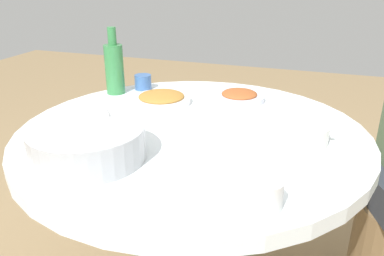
% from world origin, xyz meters
% --- Properties ---
extents(round_dining_table, '(1.13, 1.13, 0.76)m').
position_xyz_m(round_dining_table, '(0.00, 0.00, 0.65)').
color(round_dining_table, '#99999E').
rests_on(round_dining_table, ground).
extents(rice_bowl, '(0.31, 0.31, 0.10)m').
position_xyz_m(rice_bowl, '(-0.29, 0.20, 0.81)').
color(rice_bowl, '#B2B5BA').
rests_on(rice_bowl, round_dining_table).
extents(soup_bowl, '(0.25, 0.28, 0.06)m').
position_xyz_m(soup_bowl, '(0.01, -0.30, 0.79)').
color(soup_bowl, white).
rests_on(soup_bowl, round_dining_table).
extents(dish_tofu_braise, '(0.22, 0.22, 0.04)m').
position_xyz_m(dish_tofu_braise, '(0.21, 0.19, 0.78)').
color(dish_tofu_braise, white).
rests_on(dish_tofu_braise, round_dining_table).
extents(dish_stirfry, '(0.20, 0.20, 0.04)m').
position_xyz_m(dish_stirfry, '(0.33, -0.08, 0.78)').
color(dish_stirfry, silver).
rests_on(dish_stirfry, round_dining_table).
extents(green_bottle, '(0.08, 0.08, 0.27)m').
position_xyz_m(green_bottle, '(0.26, 0.42, 0.87)').
color(green_bottle, '#337C42').
rests_on(green_bottle, round_dining_table).
extents(tea_cup_near, '(0.07, 0.07, 0.07)m').
position_xyz_m(tea_cup_near, '(-0.37, -0.30, 0.79)').
color(tea_cup_near, silver).
rests_on(tea_cup_near, round_dining_table).
extents(tea_cup_far, '(0.07, 0.07, 0.06)m').
position_xyz_m(tea_cup_far, '(0.35, 0.34, 0.79)').
color(tea_cup_far, '#395F9C').
rests_on(tea_cup_far, round_dining_table).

